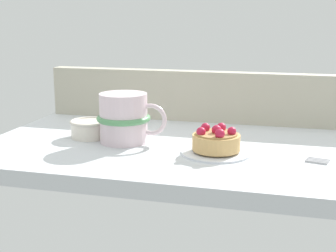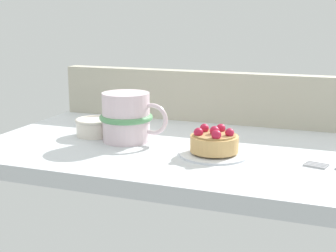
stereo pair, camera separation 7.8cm
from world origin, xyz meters
TOP-DOWN VIEW (x-y plane):
  - ground_plane at (0.00, 0.00)cm, footprint 78.88×43.63cm
  - window_rail_back at (0.00, 20.08)cm, footprint 77.31×3.47cm
  - dessert_plate at (3.76, -4.90)cm, footprint 11.87×11.87cm
  - raspberry_tart at (3.75, -4.91)cm, footprint 8.13×8.13cm
  - coffee_mug at (-13.88, -1.63)cm, footprint 13.23×9.95cm
  - sugar_bowl at (-21.52, -0.43)cm, footprint 7.81×7.81cm

SIDE VIEW (x-z plane):
  - ground_plane at x=0.00cm, z-range -2.72..0.00cm
  - dessert_plate at x=3.76cm, z-range -0.02..0.64cm
  - sugar_bowl at x=-21.52cm, z-range 0.13..3.47cm
  - raspberry_tart at x=3.75cm, z-range 0.18..4.52cm
  - coffee_mug at x=-13.88cm, z-range -0.01..9.11cm
  - window_rail_back at x=0.00cm, z-range 0.00..11.03cm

